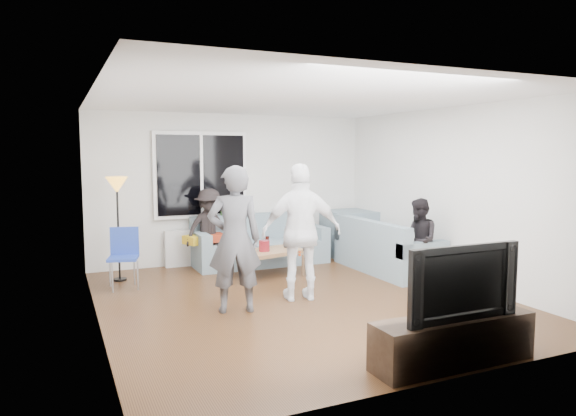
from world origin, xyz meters
name	(u,v)px	position (x,y,z in m)	size (l,w,h in m)	color
floor	(300,301)	(0.00, 0.00, -0.02)	(5.00, 5.50, 0.04)	#56351C
ceiling	(300,98)	(0.00, 0.00, 2.62)	(5.00, 5.50, 0.04)	white
wall_back	(233,188)	(0.00, 2.77, 1.30)	(5.00, 0.04, 2.60)	silver
wall_front	(446,230)	(0.00, -2.77, 1.30)	(5.00, 0.04, 2.60)	silver
wall_left	(93,210)	(-2.52, 0.00, 1.30)	(0.04, 5.50, 2.60)	silver
wall_right	(452,195)	(2.52, 0.00, 1.30)	(0.04, 5.50, 2.60)	silver
window_frame	(201,175)	(-0.60, 2.69, 1.55)	(1.62, 0.06, 1.47)	white
window_glass	(201,175)	(-0.60, 2.65, 1.55)	(1.50, 0.02, 1.35)	black
window_mullion	(202,175)	(-0.60, 2.64, 1.55)	(0.05, 0.03, 1.35)	white
radiator	(203,247)	(-0.60, 2.65, 0.31)	(1.30, 0.12, 0.62)	silver
potted_plant	(221,219)	(-0.27, 2.62, 0.79)	(0.18, 0.15, 0.33)	#325C24
vase	(196,224)	(-0.72, 2.62, 0.71)	(0.17, 0.17, 0.18)	white
sofa_back_section	(260,240)	(0.32, 2.27, 0.42)	(2.30, 0.85, 0.85)	slate
sofa_right_section	(387,245)	(2.02, 0.93, 0.42)	(0.85, 2.00, 0.85)	slate
sofa_corner	(350,233)	(2.12, 2.27, 0.42)	(0.85, 0.85, 0.85)	slate
cushion_yellow	(197,240)	(-0.80, 2.25, 0.51)	(0.38, 0.32, 0.14)	gold
cushion_red	(212,238)	(-0.52, 2.33, 0.51)	(0.36, 0.30, 0.13)	#9A2D16
coffee_table	(268,263)	(0.12, 1.42, 0.20)	(1.10, 0.60, 0.40)	#A0744D
pitcher	(264,246)	(0.05, 1.39, 0.49)	(0.17, 0.17, 0.17)	maroon
side_chair	(123,259)	(-2.05, 1.52, 0.43)	(0.40, 0.40, 0.86)	#2742AA
floor_lamp	(118,229)	(-2.05, 2.04, 0.78)	(0.32, 0.32, 1.56)	gold
player_left	(235,239)	(-0.94, -0.16, 0.89)	(0.65, 0.43, 1.78)	#49494E
player_right	(302,232)	(0.02, -0.01, 0.90)	(1.05, 0.44, 1.79)	white
spectator_right	(419,240)	(2.02, 0.12, 0.63)	(0.61, 0.48, 1.26)	black
spectator_back	(209,229)	(-0.57, 2.30, 0.67)	(0.86, 0.50, 1.34)	black
tv_console	(453,341)	(0.36, -2.50, 0.22)	(1.60, 0.40, 0.44)	#322319
television	(455,280)	(0.36, -2.50, 0.78)	(1.18, 0.16, 0.68)	black
bottle_e	(286,242)	(0.49, 1.55, 0.49)	(0.07, 0.07, 0.18)	black
bottle_a	(247,243)	(-0.17, 1.57, 0.51)	(0.07, 0.07, 0.22)	orange
bottle_c	(267,242)	(0.19, 1.62, 0.50)	(0.07, 0.07, 0.19)	black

